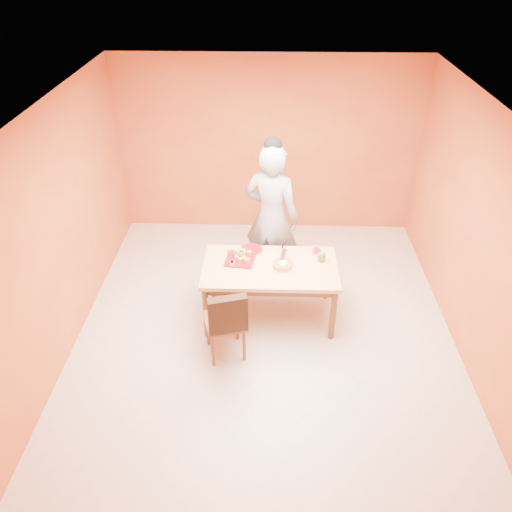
{
  "coord_description": "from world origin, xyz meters",
  "views": [
    {
      "loc": [
        0.02,
        -4.62,
        4.14
      ],
      "look_at": [
        -0.12,
        0.3,
        0.85
      ],
      "focal_mm": 35.0,
      "sensor_mm": 36.0,
      "label": 1
    }
  ],
  "objects_px": {
    "dining_chair": "(225,320)",
    "person": "(272,218)",
    "egg_ornament": "(321,256)",
    "checker_tin": "(317,250)",
    "pastry_platter": "(240,260)",
    "sponge_cake": "(283,265)",
    "magenta_glass": "(315,250)",
    "red_dinner_plate": "(252,249)",
    "dining_table": "(270,273)"
  },
  "relations": [
    {
      "from": "pastry_platter",
      "to": "egg_ornament",
      "type": "bearing_deg",
      "value": 0.45
    },
    {
      "from": "pastry_platter",
      "to": "sponge_cake",
      "type": "distance_m",
      "value": 0.53
    },
    {
      "from": "pastry_platter",
      "to": "checker_tin",
      "type": "height_order",
      "value": "checker_tin"
    },
    {
      "from": "pastry_platter",
      "to": "egg_ornament",
      "type": "xyz_separation_m",
      "value": [
        0.97,
        0.01,
        0.06
      ]
    },
    {
      "from": "person",
      "to": "sponge_cake",
      "type": "height_order",
      "value": "person"
    },
    {
      "from": "person",
      "to": "red_dinner_plate",
      "type": "bearing_deg",
      "value": 78.7
    },
    {
      "from": "dining_table",
      "to": "egg_ornament",
      "type": "bearing_deg",
      "value": 11.17
    },
    {
      "from": "sponge_cake",
      "to": "magenta_glass",
      "type": "distance_m",
      "value": 0.52
    },
    {
      "from": "magenta_glass",
      "to": "red_dinner_plate",
      "type": "bearing_deg",
      "value": 176.22
    },
    {
      "from": "pastry_platter",
      "to": "checker_tin",
      "type": "xyz_separation_m",
      "value": [
        0.94,
        0.24,
        0.0
      ]
    },
    {
      "from": "person",
      "to": "checker_tin",
      "type": "height_order",
      "value": "person"
    },
    {
      "from": "dining_chair",
      "to": "dining_table",
      "type": "bearing_deg",
      "value": 38.33
    },
    {
      "from": "magenta_glass",
      "to": "checker_tin",
      "type": "height_order",
      "value": "magenta_glass"
    },
    {
      "from": "sponge_cake",
      "to": "egg_ornament",
      "type": "relative_size",
      "value": 1.77
    },
    {
      "from": "dining_table",
      "to": "sponge_cake",
      "type": "xyz_separation_m",
      "value": [
        0.15,
        -0.03,
        0.13
      ]
    },
    {
      "from": "red_dinner_plate",
      "to": "sponge_cake",
      "type": "distance_m",
      "value": 0.54
    },
    {
      "from": "magenta_glass",
      "to": "checker_tin",
      "type": "xyz_separation_m",
      "value": [
        0.02,
        0.05,
        -0.04
      ]
    },
    {
      "from": "dining_table",
      "to": "sponge_cake",
      "type": "distance_m",
      "value": 0.2
    },
    {
      "from": "red_dinner_plate",
      "to": "magenta_glass",
      "type": "bearing_deg",
      "value": -3.78
    },
    {
      "from": "sponge_cake",
      "to": "egg_ornament",
      "type": "bearing_deg",
      "value": 18.09
    },
    {
      "from": "red_dinner_plate",
      "to": "checker_tin",
      "type": "height_order",
      "value": "checker_tin"
    },
    {
      "from": "dining_table",
      "to": "person",
      "type": "distance_m",
      "value": 0.81
    },
    {
      "from": "dining_chair",
      "to": "egg_ornament",
      "type": "distance_m",
      "value": 1.41
    },
    {
      "from": "person",
      "to": "red_dinner_plate",
      "type": "relative_size",
      "value": 7.42
    },
    {
      "from": "dining_chair",
      "to": "person",
      "type": "distance_m",
      "value": 1.59
    },
    {
      "from": "person",
      "to": "checker_tin",
      "type": "relative_size",
      "value": 20.36
    },
    {
      "from": "pastry_platter",
      "to": "magenta_glass",
      "type": "distance_m",
      "value": 0.93
    },
    {
      "from": "egg_ornament",
      "to": "checker_tin",
      "type": "relative_size",
      "value": 1.39
    },
    {
      "from": "sponge_cake",
      "to": "checker_tin",
      "type": "xyz_separation_m",
      "value": [
        0.43,
        0.38,
        -0.02
      ]
    },
    {
      "from": "dining_table",
      "to": "pastry_platter",
      "type": "relative_size",
      "value": 4.74
    },
    {
      "from": "egg_ornament",
      "to": "magenta_glass",
      "type": "height_order",
      "value": "egg_ornament"
    },
    {
      "from": "egg_ornament",
      "to": "checker_tin",
      "type": "xyz_separation_m",
      "value": [
        -0.03,
        0.23,
        -0.05
      ]
    },
    {
      "from": "sponge_cake",
      "to": "magenta_glass",
      "type": "bearing_deg",
      "value": 39.09
    },
    {
      "from": "dining_chair",
      "to": "magenta_glass",
      "type": "bearing_deg",
      "value": 27.4
    },
    {
      "from": "pastry_platter",
      "to": "red_dinner_plate",
      "type": "relative_size",
      "value": 1.25
    },
    {
      "from": "dining_chair",
      "to": "magenta_glass",
      "type": "xyz_separation_m",
      "value": [
        1.05,
        0.98,
        0.32
      ]
    },
    {
      "from": "dining_chair",
      "to": "pastry_platter",
      "type": "height_order",
      "value": "dining_chair"
    },
    {
      "from": "dining_table",
      "to": "pastry_platter",
      "type": "xyz_separation_m",
      "value": [
        -0.36,
        0.11,
        0.1
      ]
    },
    {
      "from": "pastry_platter",
      "to": "dining_chair",
      "type": "bearing_deg",
      "value": -99.57
    },
    {
      "from": "pastry_platter",
      "to": "checker_tin",
      "type": "bearing_deg",
      "value": 14.23
    },
    {
      "from": "dining_table",
      "to": "dining_chair",
      "type": "height_order",
      "value": "dining_chair"
    },
    {
      "from": "pastry_platter",
      "to": "red_dinner_plate",
      "type": "height_order",
      "value": "pastry_platter"
    },
    {
      "from": "dining_chair",
      "to": "magenta_glass",
      "type": "height_order",
      "value": "dining_chair"
    },
    {
      "from": "dining_table",
      "to": "person",
      "type": "relative_size",
      "value": 0.8
    },
    {
      "from": "pastry_platter",
      "to": "red_dinner_plate",
      "type": "bearing_deg",
      "value": 61.74
    },
    {
      "from": "person",
      "to": "magenta_glass",
      "type": "relative_size",
      "value": 20.01
    },
    {
      "from": "dining_table",
      "to": "sponge_cake",
      "type": "relative_size",
      "value": 6.59
    },
    {
      "from": "dining_chair",
      "to": "sponge_cake",
      "type": "relative_size",
      "value": 3.93
    },
    {
      "from": "dining_table",
      "to": "red_dinner_plate",
      "type": "height_order",
      "value": "red_dinner_plate"
    },
    {
      "from": "dining_chair",
      "to": "pastry_platter",
      "type": "distance_m",
      "value": 0.85
    }
  ]
}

